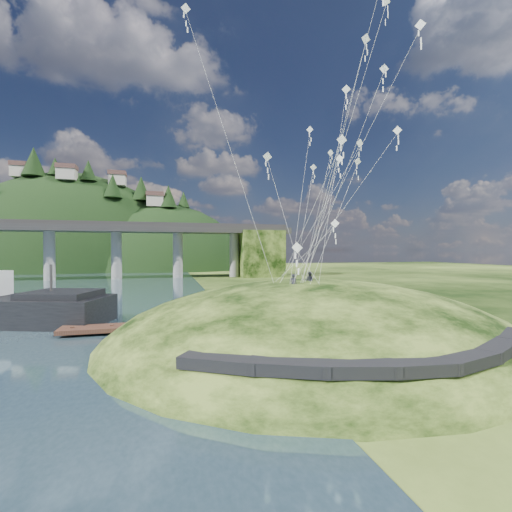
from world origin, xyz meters
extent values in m
plane|color=black|center=(0.00, 0.00, 0.00)|extent=(320.00, 320.00, 0.00)
ellipsoid|color=black|center=(8.00, 2.00, -1.50)|extent=(36.00, 32.00, 13.00)
cube|color=black|center=(-1.50, -8.00, 2.03)|extent=(4.32, 3.62, 0.71)
cube|color=black|center=(1.50, -9.65, 2.09)|extent=(4.10, 2.97, 0.61)
cube|color=black|center=(4.50, -10.65, 2.08)|extent=(3.85, 2.37, 0.62)
cube|color=black|center=(7.50, -11.10, 2.04)|extent=(3.62, 1.83, 0.66)
cube|color=black|center=(10.50, -10.90, 2.05)|extent=(3.82, 2.27, 0.68)
cube|color=black|center=(13.50, -9.95, 2.14)|extent=(4.11, 2.97, 0.71)
cube|color=black|center=(16.50, -8.40, 2.16)|extent=(4.26, 3.43, 0.66)
cylinder|color=gray|center=(-32.00, 70.00, 6.50)|extent=(2.60, 2.60, 13.00)
cylinder|color=gray|center=(-16.50, 70.00, 6.50)|extent=(2.60, 2.60, 13.00)
cylinder|color=gray|center=(-1.00, 70.00, 6.50)|extent=(2.60, 2.60, 13.00)
cylinder|color=gray|center=(14.50, 70.00, 6.50)|extent=(2.60, 2.60, 13.00)
cube|color=black|center=(22.00, 70.00, 6.50)|extent=(12.00, 11.00, 13.00)
ellipsoid|color=black|center=(-40.00, 126.00, -6.00)|extent=(96.00, 68.00, 88.00)
ellipsoid|color=black|center=(-5.00, 118.00, -10.00)|extent=(76.00, 56.00, 72.00)
cone|color=black|center=(-49.87, 114.63, 39.23)|extent=(8.01, 8.01, 10.54)
cone|color=black|center=(-42.87, 114.06, 37.88)|extent=(4.97, 4.97, 6.54)
cone|color=black|center=(-31.40, 112.04, 36.68)|extent=(5.83, 5.83, 7.67)
cone|color=black|center=(-22.45, 107.08, 30.58)|extent=(6.47, 6.47, 8.51)
cone|color=black|center=(-13.22, 113.99, 31.23)|extent=(7.13, 7.13, 9.38)
cone|color=black|center=(-3.12, 109.03, 27.87)|extent=(6.56, 6.56, 8.63)
cone|color=black|center=(2.77, 114.63, 27.68)|extent=(4.88, 4.88, 6.42)
cube|color=beige|center=(-55.00, 118.00, 35.99)|extent=(6.00, 5.00, 4.00)
cube|color=brown|center=(-55.00, 118.00, 38.69)|extent=(6.40, 5.40, 1.60)
cube|color=beige|center=(-38.00, 110.00, 34.28)|extent=(6.00, 5.00, 4.00)
cube|color=brown|center=(-38.00, 110.00, 36.98)|extent=(6.40, 5.40, 1.60)
cube|color=beige|center=(-22.00, 116.00, 34.18)|extent=(6.00, 5.00, 4.00)
cube|color=brown|center=(-22.00, 116.00, 36.88)|extent=(6.40, 5.40, 1.60)
cube|color=beige|center=(-8.00, 110.00, 25.88)|extent=(6.00, 5.00, 4.00)
cube|color=brown|center=(-8.00, 110.00, 28.58)|extent=(6.40, 5.40, 1.60)
cube|color=black|center=(-14.33, 13.52, 3.10)|extent=(7.78, 7.10, 0.64)
cylinder|color=#2D2B2B|center=(-15.34, 13.86, 4.49)|extent=(0.26, 0.26, 3.21)
cube|color=#3C2218|center=(-5.59, 8.39, 0.49)|extent=(15.38, 2.61, 0.38)
cylinder|color=#3C2218|center=(-12.17, 8.48, 0.22)|extent=(0.33, 0.33, 1.10)
cylinder|color=#3C2218|center=(-8.88, 8.44, 0.22)|extent=(0.33, 0.33, 1.10)
cylinder|color=#3C2218|center=(-5.59, 8.39, 0.22)|extent=(0.33, 0.33, 1.10)
cylinder|color=#3C2218|center=(-2.30, 8.35, 0.22)|extent=(0.33, 0.33, 1.10)
cylinder|color=#3C2218|center=(0.99, 8.31, 0.22)|extent=(0.33, 0.33, 1.10)
imported|color=#23242F|center=(5.54, 0.39, 5.69)|extent=(0.68, 0.63, 1.56)
imported|color=#23242F|center=(7.52, 1.76, 5.76)|extent=(0.93, 0.88, 1.52)
cube|color=white|center=(12.02, -1.84, 21.36)|extent=(0.70, 0.19, 0.71)
cube|color=white|center=(12.02, -1.84, 20.86)|extent=(0.09, 0.02, 0.41)
cube|color=white|center=(12.02, -1.84, 20.35)|extent=(0.09, 0.02, 0.41)
cube|color=white|center=(12.02, -1.84, 19.85)|extent=(0.09, 0.02, 0.41)
cube|color=white|center=(7.64, -3.37, 15.14)|extent=(0.73, 0.18, 0.72)
cube|color=white|center=(7.64, -3.37, 14.62)|extent=(0.09, 0.03, 0.42)
cube|color=white|center=(7.64, -3.37, 14.11)|extent=(0.09, 0.03, 0.42)
cube|color=white|center=(7.64, -3.37, 13.60)|extent=(0.09, 0.03, 0.42)
cube|color=white|center=(14.77, 5.95, 18.29)|extent=(0.81, 0.22, 0.80)
cube|color=white|center=(14.77, 5.95, 17.71)|extent=(0.11, 0.06, 0.47)
cube|color=white|center=(14.77, 5.95, 17.14)|extent=(0.11, 0.06, 0.47)
cube|color=white|center=(14.77, 5.95, 16.56)|extent=(0.11, 0.06, 0.47)
cube|color=white|center=(11.12, 4.16, 10.03)|extent=(0.63, 0.56, 0.80)
cube|color=white|center=(11.12, 4.16, 9.47)|extent=(0.10, 0.07, 0.46)
cube|color=white|center=(11.12, 4.16, 8.90)|extent=(0.10, 0.07, 0.46)
cube|color=white|center=(11.12, 4.16, 8.33)|extent=(0.10, 0.07, 0.46)
cube|color=white|center=(11.45, 3.98, 16.01)|extent=(0.49, 0.58, 0.70)
cube|color=white|center=(11.45, 3.98, 15.49)|extent=(0.09, 0.07, 0.42)
cube|color=white|center=(11.45, 3.98, 14.98)|extent=(0.09, 0.07, 0.42)
cube|color=white|center=(11.45, 3.98, 14.46)|extent=(0.09, 0.07, 0.42)
cube|color=white|center=(11.23, 9.28, 16.43)|extent=(0.70, 0.25, 0.69)
cube|color=white|center=(11.23, 9.28, 15.92)|extent=(0.09, 0.03, 0.41)
cube|color=white|center=(11.23, 9.28, 15.42)|extent=(0.09, 0.03, 0.41)
cube|color=white|center=(11.23, 9.28, 14.92)|extent=(0.09, 0.03, 0.41)
cube|color=white|center=(13.70, 6.81, 23.90)|extent=(0.82, 0.41, 0.85)
cube|color=white|center=(13.70, 6.81, 23.28)|extent=(0.11, 0.03, 0.51)
cube|color=white|center=(13.70, 6.81, 22.66)|extent=(0.11, 0.03, 0.51)
cube|color=white|center=(13.70, 6.81, 22.04)|extent=(0.11, 0.03, 0.51)
cube|color=white|center=(16.68, -0.16, 26.50)|extent=(0.70, 0.60, 0.87)
cube|color=white|center=(16.68, -0.16, 25.88)|extent=(0.11, 0.08, 0.51)
cube|color=white|center=(16.68, -0.16, 25.26)|extent=(0.11, 0.08, 0.51)
cube|color=white|center=(16.68, -0.16, 24.64)|extent=(0.11, 0.08, 0.51)
cube|color=white|center=(13.22, 3.77, 15.81)|extent=(0.70, 0.26, 0.68)
cube|color=white|center=(13.22, 3.77, 15.32)|extent=(0.09, 0.05, 0.41)
cube|color=white|center=(13.22, 3.77, 14.82)|extent=(0.09, 0.05, 0.41)
cube|color=white|center=(13.22, 3.77, 14.32)|extent=(0.09, 0.05, 0.41)
cube|color=white|center=(5.14, 6.14, 16.32)|extent=(0.88, 0.32, 0.85)
cube|color=white|center=(5.14, 6.14, 15.69)|extent=(0.12, 0.06, 0.51)
cube|color=white|center=(5.14, 6.14, 15.07)|extent=(0.12, 0.06, 0.51)
cube|color=white|center=(5.14, 6.14, 14.44)|extent=(0.12, 0.06, 0.51)
cube|color=white|center=(12.33, 7.48, 17.56)|extent=(0.68, 0.16, 0.67)
cube|color=white|center=(12.33, 7.48, 17.09)|extent=(0.09, 0.04, 0.39)
cube|color=white|center=(12.33, 7.48, 16.61)|extent=(0.09, 0.04, 0.39)
cube|color=white|center=(12.33, 7.48, 16.13)|extent=(0.09, 0.04, 0.39)
cube|color=white|center=(-2.51, 3.04, 26.60)|extent=(0.76, 0.16, 0.76)
cube|color=white|center=(-2.51, 3.04, 26.06)|extent=(0.10, 0.04, 0.44)
cube|color=white|center=(-2.51, 3.04, 25.53)|extent=(0.10, 0.04, 0.44)
cube|color=white|center=(-2.51, 3.04, 24.99)|extent=(0.10, 0.04, 0.44)
cube|color=white|center=(8.95, -5.91, 22.95)|extent=(0.09, 0.05, 0.41)
cube|color=white|center=(17.50, 3.79, 19.08)|extent=(0.70, 0.51, 0.82)
cube|color=white|center=(17.50, 3.79, 18.50)|extent=(0.11, 0.06, 0.48)
cube|color=white|center=(17.50, 3.79, 17.92)|extent=(0.11, 0.06, 0.48)
cube|color=white|center=(17.50, 3.79, 17.33)|extent=(0.11, 0.06, 0.48)
cube|color=white|center=(10.05, -2.44, 22.95)|extent=(0.72, 0.25, 0.70)
cube|color=white|center=(10.05, -2.44, 22.44)|extent=(0.09, 0.05, 0.42)
cube|color=white|center=(10.05, -2.44, 21.93)|extent=(0.09, 0.05, 0.42)
cube|color=white|center=(10.05, -2.44, 21.42)|extent=(0.09, 0.05, 0.42)
cube|color=white|center=(10.11, -4.77, 24.14)|extent=(0.71, 0.29, 0.71)
cube|color=white|center=(10.11, -4.77, 23.62)|extent=(0.09, 0.07, 0.43)
cube|color=white|center=(10.11, -4.77, 23.09)|extent=(0.09, 0.07, 0.43)
cube|color=white|center=(10.11, -4.77, 22.57)|extent=(0.09, 0.07, 0.43)
cube|color=white|center=(5.52, -0.46, 7.74)|extent=(0.65, 0.62, 0.83)
cube|color=white|center=(5.52, -0.46, 7.13)|extent=(0.11, 0.07, 0.50)
cube|color=white|center=(5.52, -0.46, 6.53)|extent=(0.11, 0.07, 0.50)
cube|color=white|center=(5.52, -0.46, 5.92)|extent=(0.11, 0.07, 0.50)
cube|color=white|center=(10.24, 7.99, 19.93)|extent=(0.65, 0.33, 0.69)
cube|color=white|center=(10.24, 7.99, 19.43)|extent=(0.09, 0.04, 0.41)
cube|color=white|center=(10.24, 7.99, 18.93)|extent=(0.09, 0.04, 0.41)
cube|color=white|center=(10.24, 7.99, 18.44)|extent=(0.09, 0.04, 0.41)
camera|label=1|loc=(-4.10, -24.72, 7.55)|focal=24.00mm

